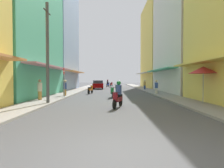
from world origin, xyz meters
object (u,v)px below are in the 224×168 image
object	(u,v)px
motorbike_red	(111,84)
motorbike_orange	(90,89)
motorbike_maroon	(117,96)
pedestrian_crossing	(39,90)
parked_car	(97,85)
utility_pole	(47,53)
pedestrian_foreground	(144,84)
street_sign_no_entry	(63,79)
motorbike_green	(111,92)
motorbike_blue	(107,84)
pedestrian_midway	(64,87)
motorbike_black	(116,88)
pedestrian_far	(156,86)
vendor_umbrella	(203,70)

from	to	relation	value
motorbike_red	motorbike_orange	bearing A→B (deg)	-96.22
motorbike_maroon	motorbike_orange	bearing A→B (deg)	105.23
motorbike_red	pedestrian_crossing	size ratio (longest dim) A/B	1.06
parked_car	pedestrian_crossing	bearing A→B (deg)	-99.91
motorbike_maroon	utility_pole	size ratio (longest dim) A/B	0.26
parked_car	pedestrian_foreground	distance (m)	8.07
pedestrian_crossing	street_sign_no_entry	bearing A→B (deg)	57.17
parked_car	motorbike_green	bearing A→B (deg)	-80.92
motorbike_blue	parked_car	xyz separation A→B (m)	(-1.48, -7.67, 0.04)
motorbike_blue	pedestrian_midway	xyz separation A→B (m)	(-3.58, -21.69, 0.23)
motorbike_maroon	motorbike_black	world-z (taller)	motorbike_maroon
pedestrian_crossing	motorbike_black	bearing A→B (deg)	57.96
motorbike_maroon	pedestrian_far	distance (m)	10.29
motorbike_red	street_sign_no_entry	world-z (taller)	street_sign_no_entry
utility_pole	vendor_umbrella	bearing A→B (deg)	-1.36
vendor_umbrella	motorbike_green	bearing A→B (deg)	140.94
utility_pole	motorbike_maroon	bearing A→B (deg)	-15.91
motorbike_green	motorbike_orange	bearing A→B (deg)	118.92
pedestrian_foreground	pedestrian_midway	bearing A→B (deg)	-131.60
pedestrian_crossing	vendor_umbrella	world-z (taller)	vendor_umbrella
motorbike_blue	motorbike_red	bearing A→B (deg)	76.98
motorbike_red	pedestrian_midway	world-z (taller)	pedestrian_midway
motorbike_blue	pedestrian_midway	distance (m)	21.98
pedestrian_midway	pedestrian_foreground	world-z (taller)	pedestrian_midway
motorbike_blue	pedestrian_foreground	world-z (taller)	pedestrian_foreground
motorbike_red	vendor_umbrella	size ratio (longest dim) A/B	0.71
motorbike_blue	utility_pole	world-z (taller)	utility_pole
pedestrian_crossing	utility_pole	world-z (taller)	utility_pole
motorbike_red	motorbike_orange	size ratio (longest dim) A/B	0.98
pedestrian_midway	pedestrian_far	bearing A→B (deg)	15.90
motorbike_maroon	street_sign_no_entry	bearing A→B (deg)	131.39
pedestrian_midway	street_sign_no_entry	world-z (taller)	street_sign_no_entry
motorbike_red	pedestrian_midway	distance (m)	25.20
motorbike_blue	pedestrian_crossing	bearing A→B (deg)	-100.21
motorbike_green	motorbike_black	size ratio (longest dim) A/B	1.01
utility_pole	pedestrian_midway	bearing A→B (deg)	92.47
motorbike_blue	vendor_umbrella	xyz separation A→B (m)	(6.75, -27.25, 1.56)
motorbike_orange	vendor_umbrella	xyz separation A→B (m)	(8.33, -9.23, 1.76)
motorbike_maroon	utility_pole	bearing A→B (deg)	164.09
pedestrian_foreground	utility_pole	xyz separation A→B (m)	(-9.17, -15.90, 2.49)
motorbike_orange	parked_car	size ratio (longest dim) A/B	0.43
motorbike_black	pedestrian_foreground	size ratio (longest dim) A/B	1.11
motorbike_green	pedestrian_far	size ratio (longest dim) A/B	1.11
motorbike_blue	street_sign_no_entry	xyz separation A→B (m)	(-3.25, -23.24, 1.01)
pedestrian_crossing	utility_pole	bearing A→B (deg)	-55.35
motorbike_orange	pedestrian_far	distance (m)	7.36
motorbike_maroon	motorbike_orange	distance (m)	10.67
motorbike_maroon	motorbike_red	world-z (taller)	motorbike_maroon
parked_car	street_sign_no_entry	size ratio (longest dim) A/B	1.58
motorbike_green	pedestrian_foreground	distance (m)	12.41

